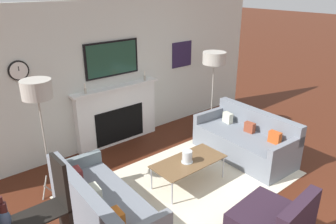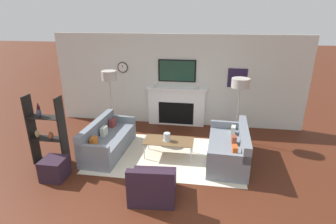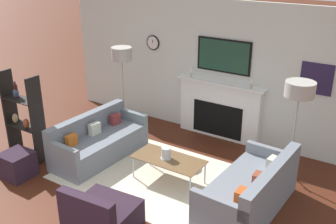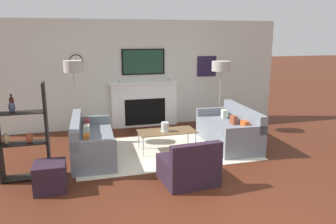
% 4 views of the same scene
% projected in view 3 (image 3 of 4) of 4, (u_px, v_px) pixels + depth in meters
% --- Properties ---
extents(fireplace_wall, '(7.40, 0.28, 2.70)m').
position_uv_depth(fireplace_wall, '(223.00, 78.00, 7.63)').
color(fireplace_wall, silver).
rests_on(fireplace_wall, ground_plane).
extents(area_rug, '(3.54, 2.12, 0.01)m').
position_uv_depth(area_rug, '(166.00, 179.00, 6.51)').
color(area_rug, beige).
rests_on(area_rug, ground_plane).
extents(couch_left, '(0.84, 1.87, 0.78)m').
position_uv_depth(couch_left, '(98.00, 142.00, 7.13)').
color(couch_left, slate).
rests_on(couch_left, ground_plane).
extents(couch_right, '(0.94, 1.84, 0.81)m').
position_uv_depth(couch_right, '(250.00, 192.00, 5.66)').
color(couch_right, slate).
rests_on(couch_right, ground_plane).
extents(armchair, '(0.89, 0.85, 0.73)m').
position_uv_depth(armchair, '(101.00, 217.00, 5.22)').
color(armchair, '#2A1B29').
rests_on(armchair, ground_plane).
extents(coffee_table, '(1.17, 0.56, 0.41)m').
position_uv_depth(coffee_table, '(169.00, 160.00, 6.34)').
color(coffee_table, brown).
rests_on(coffee_table, ground_plane).
extents(hurricane_candle, '(0.18, 0.18, 0.19)m').
position_uv_depth(hurricane_candle, '(166.00, 154.00, 6.31)').
color(hurricane_candle, silver).
rests_on(hurricane_candle, coffee_table).
extents(floor_lamp_left, '(0.40, 0.40, 1.81)m').
position_uv_depth(floor_lamp_left, '(122.00, 55.00, 7.57)').
color(floor_lamp_left, '#9E998E').
rests_on(floor_lamp_left, ground_plane).
extents(floor_lamp_right, '(0.45, 0.45, 1.72)m').
position_uv_depth(floor_lamp_right, '(300.00, 91.00, 5.88)').
color(floor_lamp_right, '#9E998E').
rests_on(floor_lamp_right, ground_plane).
extents(shelf_unit, '(0.77, 0.28, 1.59)m').
position_uv_depth(shelf_unit, '(24.00, 118.00, 6.96)').
color(shelf_unit, black).
rests_on(shelf_unit, ground_plane).
extents(ottoman, '(0.47, 0.47, 0.44)m').
position_uv_depth(ottoman, '(17.00, 165.00, 6.53)').
color(ottoman, '#2A1B29').
rests_on(ottoman, ground_plane).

